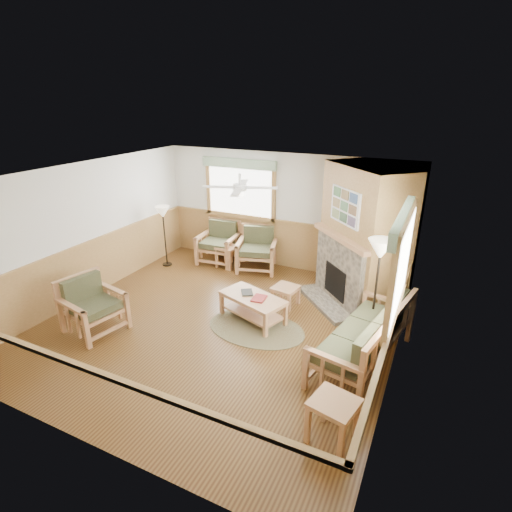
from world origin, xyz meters
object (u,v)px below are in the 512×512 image
at_px(sofa, 363,335).
at_px(footstool, 285,296).
at_px(coffee_table, 253,308).
at_px(end_table_chairs, 228,256).
at_px(end_table_sofa, 333,421).
at_px(armchair_back_right, 257,249).
at_px(floor_lamp_left, 165,236).
at_px(floor_lamp_right, 376,291).
at_px(armchair_back_left, 219,243).
at_px(armchair_left, 93,306).

relative_size(sofa, footstool, 4.66).
distance_m(coffee_table, footstool, 0.85).
height_order(end_table_chairs, end_table_sofa, end_table_sofa).
xyz_separation_m(end_table_chairs, end_table_sofa, (3.71, -4.06, 0.03)).
relative_size(sofa, end_table_sofa, 3.68).
distance_m(armchair_back_right, coffee_table, 2.36).
relative_size(end_table_sofa, floor_lamp_left, 0.39).
bearing_deg(floor_lamp_right, end_table_sofa, -90.00).
xyz_separation_m(armchair_back_left, armchair_back_right, (1.05, 0.00, -0.00)).
bearing_deg(armchair_back_left, footstool, -35.76).
relative_size(sofa, armchair_back_left, 2.14).
relative_size(armchair_back_right, end_table_sofa, 1.72).
distance_m(armchair_back_left, armchair_back_right, 1.05).
relative_size(armchair_back_right, coffee_table, 0.82).
distance_m(coffee_table, floor_lamp_left, 3.38).
bearing_deg(end_table_sofa, coffee_table, 134.81).
distance_m(coffee_table, floor_lamp_right, 2.20).
height_order(armchair_back_left, footstool, armchair_back_left).
height_order(armchair_back_right, end_table_sofa, armchair_back_right).
bearing_deg(floor_lamp_right, coffee_table, -170.41).
bearing_deg(coffee_table, footstool, 85.63).
relative_size(armchair_back_right, armchair_left, 1.03).
height_order(armchair_back_left, coffee_table, armchair_back_left).
bearing_deg(armchair_back_left, armchair_back_right, -5.17).
xyz_separation_m(armchair_back_left, armchair_left, (-0.36, -3.65, -0.02)).
height_order(armchair_back_right, armchair_left, armchair_back_right).
relative_size(armchair_back_left, floor_lamp_right, 0.56).
height_order(end_table_chairs, floor_lamp_right, floor_lamp_right).
relative_size(end_table_chairs, footstool, 1.13).
xyz_separation_m(armchair_left, floor_lamp_right, (4.42, 1.85, 0.41)).
bearing_deg(armchair_left, footstool, -38.10).
bearing_deg(floor_lamp_left, footstool, -10.70).
height_order(armchair_left, floor_lamp_right, floor_lamp_right).
bearing_deg(end_table_chairs, end_table_sofa, -47.59).
bearing_deg(end_table_sofa, armchair_left, 172.44).
relative_size(coffee_table, end_table_sofa, 2.10).
bearing_deg(armchair_back_right, end_table_chairs, 178.08).
relative_size(armchair_back_left, coffee_table, 0.82).
distance_m(sofa, armchair_left, 4.54).
relative_size(sofa, floor_lamp_right, 1.19).
bearing_deg(coffee_table, floor_lamp_right, 28.34).
height_order(armchair_back_left, floor_lamp_left, floor_lamp_left).
height_order(armchair_back_right, floor_lamp_right, floor_lamp_right).
relative_size(armchair_back_left, armchair_back_right, 1.00).
bearing_deg(coffee_table, end_table_sofa, -26.44).
relative_size(armchair_left, coffee_table, 0.80).
xyz_separation_m(armchair_back_right, end_table_sofa, (3.01, -4.24, -0.21)).
distance_m(footstool, floor_lamp_left, 3.46).
bearing_deg(armchair_back_left, armchair_left, -100.76).
distance_m(armchair_left, end_table_sofa, 4.46).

